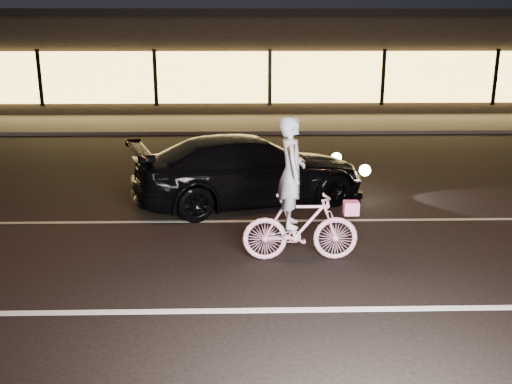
{
  "coord_description": "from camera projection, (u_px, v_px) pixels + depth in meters",
  "views": [
    {
      "loc": [
        -1.1,
        -8.0,
        3.42
      ],
      "look_at": [
        -0.89,
        0.6,
        0.96
      ],
      "focal_mm": 40.0,
      "sensor_mm": 36.0,
      "label": 1
    }
  ],
  "objects": [
    {
      "name": "storefront",
      "position": [
        266.0,
        58.0,
        26.3
      ],
      "size": [
        25.4,
        8.42,
        4.2
      ],
      "color": "black",
      "rests_on": "ground"
    },
    {
      "name": "cyclist",
      "position": [
        298.0,
        211.0,
        8.58
      ],
      "size": [
        1.77,
        0.61,
        2.23
      ],
      "rotation": [
        0.0,
        0.0,
        1.57
      ],
      "color": "#F6519A",
      "rests_on": "ground"
    },
    {
      "name": "ground",
      "position": [
        316.0,
        263.0,
        8.66
      ],
      "size": [
        90.0,
        90.0,
        0.0
      ],
      "primitive_type": "plane",
      "color": "black",
      "rests_on": "ground"
    },
    {
      "name": "lane_stripe_near",
      "position": [
        330.0,
        310.0,
        7.21
      ],
      "size": [
        60.0,
        0.12,
        0.01
      ],
      "primitive_type": "cube",
      "color": "silver",
      "rests_on": "ground"
    },
    {
      "name": "lane_stripe_far",
      "position": [
        302.0,
        221.0,
        10.58
      ],
      "size": [
        60.0,
        0.1,
        0.01
      ],
      "primitive_type": "cube",
      "color": "gray",
      "rests_on": "ground"
    },
    {
      "name": "sidewalk",
      "position": [
        272.0,
        124.0,
        21.14
      ],
      "size": [
        30.0,
        4.0,
        0.12
      ],
      "primitive_type": "cube",
      "color": "#383533",
      "rests_on": "ground"
    },
    {
      "name": "sedan",
      "position": [
        251.0,
        170.0,
        11.53
      ],
      "size": [
        5.12,
        3.33,
        1.38
      ],
      "rotation": [
        0.0,
        0.0,
        1.89
      ],
      "color": "black",
      "rests_on": "ground"
    }
  ]
}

